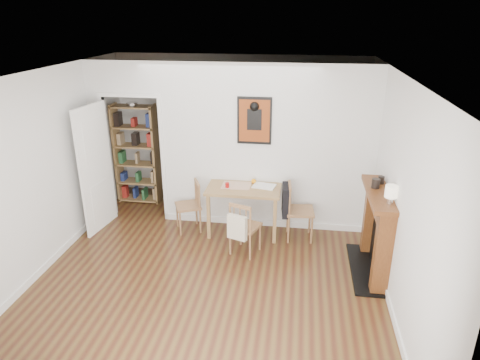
% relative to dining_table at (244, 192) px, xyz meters
% --- Properties ---
extents(ground, '(5.20, 5.20, 0.00)m').
position_rel_dining_table_xyz_m(ground, '(-0.28, -1.10, -0.68)').
color(ground, '#523A1A').
rests_on(ground, ground).
extents(room_shell, '(5.20, 5.20, 5.20)m').
position_rel_dining_table_xyz_m(room_shell, '(-0.18, 0.24, 0.62)').
color(room_shell, silver).
rests_on(room_shell, ground).
extents(dining_table, '(1.13, 0.72, 0.77)m').
position_rel_dining_table_xyz_m(dining_table, '(0.00, 0.00, 0.00)').
color(dining_table, '#996E47').
rests_on(dining_table, ground).
extents(chair_left, '(0.54, 0.54, 0.82)m').
position_rel_dining_table_xyz_m(chair_left, '(-0.88, -0.07, -0.27)').
color(chair_left, '#9A6A47').
rests_on(chair_left, ground).
extents(chair_right, '(0.54, 0.48, 0.90)m').
position_rel_dining_table_xyz_m(chair_right, '(0.85, -0.09, -0.21)').
color(chair_right, '#9A6A47').
rests_on(chair_right, ground).
extents(chair_front, '(0.53, 0.56, 0.82)m').
position_rel_dining_table_xyz_m(chair_front, '(0.10, -0.64, -0.26)').
color(chair_front, '#9A6A47').
rests_on(chair_front, ground).
extents(bookshelf, '(0.76, 0.30, 1.80)m').
position_rel_dining_table_xyz_m(bookshelf, '(-2.07, 0.93, 0.21)').
color(bookshelf, '#996E47').
rests_on(bookshelf, ground).
extents(fireplace, '(0.45, 1.25, 1.16)m').
position_rel_dining_table_xyz_m(fireplace, '(1.88, -0.85, -0.06)').
color(fireplace, brown).
rests_on(fireplace, ground).
extents(red_glass, '(0.06, 0.06, 0.08)m').
position_rel_dining_table_xyz_m(red_glass, '(-0.25, -0.07, 0.13)').
color(red_glass, maroon).
rests_on(red_glass, dining_table).
extents(orange_fruit, '(0.07, 0.07, 0.07)m').
position_rel_dining_table_xyz_m(orange_fruit, '(0.13, 0.16, 0.13)').
color(orange_fruit, '#FF9D0D').
rests_on(orange_fruit, dining_table).
extents(placemat, '(0.44, 0.33, 0.00)m').
position_rel_dining_table_xyz_m(placemat, '(-0.12, 0.03, 0.09)').
color(placemat, beige).
rests_on(placemat, dining_table).
extents(notebook, '(0.38, 0.31, 0.02)m').
position_rel_dining_table_xyz_m(notebook, '(0.30, 0.05, 0.10)').
color(notebook, white).
rests_on(notebook, dining_table).
extents(mantel_lamp, '(0.14, 0.14, 0.23)m').
position_rel_dining_table_xyz_m(mantel_lamp, '(1.90, -1.21, 0.62)').
color(mantel_lamp, silver).
rests_on(mantel_lamp, fireplace).
extents(ceramic_jar_a, '(0.10, 0.10, 0.13)m').
position_rel_dining_table_xyz_m(ceramic_jar_a, '(1.80, -0.74, 0.55)').
color(ceramic_jar_a, black).
rests_on(ceramic_jar_a, fireplace).
extents(ceramic_jar_b, '(0.08, 0.08, 0.10)m').
position_rel_dining_table_xyz_m(ceramic_jar_b, '(1.90, -0.57, 0.53)').
color(ceramic_jar_b, black).
rests_on(ceramic_jar_b, fireplace).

